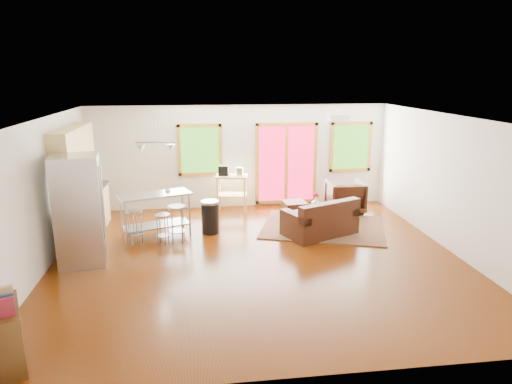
{
  "coord_description": "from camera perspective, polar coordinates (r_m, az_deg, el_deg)",
  "views": [
    {
      "loc": [
        -1.07,
        -7.88,
        3.35
      ],
      "look_at": [
        0.0,
        0.3,
        1.2
      ],
      "focal_mm": 32.0,
      "sensor_mm": 36.0,
      "label": 1
    }
  ],
  "objects": [
    {
      "name": "floor",
      "position": [
        8.63,
        0.26,
        -8.3
      ],
      "size": [
        7.5,
        7.0,
        0.02
      ],
      "primitive_type": "cube",
      "color": "#3E1702",
      "rests_on": "ground"
    },
    {
      "name": "ceiling",
      "position": [
        7.99,
        0.28,
        9.29
      ],
      "size": [
        7.5,
        7.0,
        0.02
      ],
      "primitive_type": "cube",
      "color": "white",
      "rests_on": "ground"
    },
    {
      "name": "back_wall",
      "position": [
        11.62,
        -2.05,
        4.43
      ],
      "size": [
        7.5,
        0.02,
        2.6
      ],
      "primitive_type": "cube",
      "color": "silver",
      "rests_on": "ground"
    },
    {
      "name": "left_wall",
      "position": [
        8.58,
        -25.48,
        -0.67
      ],
      "size": [
        0.02,
        7.0,
        2.6
      ],
      "primitive_type": "cube",
      "color": "silver",
      "rests_on": "ground"
    },
    {
      "name": "right_wall",
      "position": [
        9.46,
        23.46,
        0.87
      ],
      "size": [
        0.02,
        7.0,
        2.6
      ],
      "primitive_type": "cube",
      "color": "silver",
      "rests_on": "ground"
    },
    {
      "name": "front_wall",
      "position": [
        4.94,
        5.8,
        -9.96
      ],
      "size": [
        7.5,
        0.02,
        2.6
      ],
      "primitive_type": "cube",
      "color": "silver",
      "rests_on": "ground"
    },
    {
      "name": "window_left",
      "position": [
        11.49,
        -7.03,
        5.23
      ],
      "size": [
        1.1,
        0.05,
        1.3
      ],
      "color": "#295715",
      "rests_on": "back_wall"
    },
    {
      "name": "french_doors",
      "position": [
        11.78,
        3.81,
        3.56
      ],
      "size": [
        1.6,
        0.05,
        2.1
      ],
      "color": "#B41234",
      "rests_on": "back_wall"
    },
    {
      "name": "window_right",
      "position": [
        12.15,
        11.77,
        5.54
      ],
      "size": [
        1.1,
        0.05,
        1.3
      ],
      "color": "#295715",
      "rests_on": "back_wall"
    },
    {
      "name": "rug",
      "position": [
        10.36,
        8.37,
        -4.34
      ],
      "size": [
        3.16,
        2.77,
        0.03
      ],
      "primitive_type": "cube",
      "rotation": [
        0.0,
        0.0,
        -0.32
      ],
      "color": "#4A5D36",
      "rests_on": "floor"
    },
    {
      "name": "loveseat",
      "position": [
        9.78,
        8.1,
        -3.63
      ],
      "size": [
        1.7,
        1.37,
        0.79
      ],
      "rotation": [
        0.0,
        0.0,
        0.42
      ],
      "color": "black",
      "rests_on": "floor"
    },
    {
      "name": "coffee_table",
      "position": [
        10.44,
        9.09,
        -2.44
      ],
      "size": [
        0.94,
        0.58,
        0.37
      ],
      "rotation": [
        0.0,
        0.0,
        -0.02
      ],
      "color": "#3E230B",
      "rests_on": "floor"
    },
    {
      "name": "armchair",
      "position": [
        11.45,
        11.07,
        -0.4
      ],
      "size": [
        0.89,
        0.83,
        0.88
      ],
      "primitive_type": "imported",
      "rotation": [
        0.0,
        0.0,
        3.1
      ],
      "color": "black",
      "rests_on": "floor"
    },
    {
      "name": "ottoman",
      "position": [
        11.09,
        4.82,
        -2.08
      ],
      "size": [
        0.58,
        0.58,
        0.35
      ],
      "primitive_type": "cube",
      "rotation": [
        0.0,
        0.0,
        0.11
      ],
      "color": "black",
      "rests_on": "floor"
    },
    {
      "name": "vase",
      "position": [
        10.47,
        7.47,
        -1.18
      ],
      "size": [
        0.26,
        0.26,
        0.34
      ],
      "rotation": [
        0.0,
        0.0,
        -0.36
      ],
      "color": "silver",
      "rests_on": "coffee_table"
    },
    {
      "name": "book",
      "position": [
        10.51,
        9.93,
        -1.04
      ],
      "size": [
        0.23,
        0.1,
        0.31
      ],
      "primitive_type": "imported",
      "rotation": [
        0.0,
        0.0,
        -0.32
      ],
      "color": "maroon",
      "rests_on": "coffee_table"
    },
    {
      "name": "cabinets",
      "position": [
        10.17,
        -20.95,
        -0.15
      ],
      "size": [
        0.64,
        2.24,
        2.3
      ],
      "color": "#DDBC6B",
      "rests_on": "floor"
    },
    {
      "name": "refrigerator",
      "position": [
        8.69,
        -21.21,
        -2.14
      ],
      "size": [
        0.91,
        0.88,
        1.98
      ],
      "rotation": [
        0.0,
        0.0,
        0.15
      ],
      "color": "#B7BABC",
      "rests_on": "floor"
    },
    {
      "name": "island",
      "position": [
        9.77,
        -12.45,
        -1.87
      ],
      "size": [
        1.57,
        1.05,
        0.93
      ],
      "rotation": [
        0.0,
        0.0,
        0.35
      ],
      "color": "#B7BABC",
      "rests_on": "floor"
    },
    {
      "name": "cup",
      "position": [
        9.54,
        -10.96,
        0.12
      ],
      "size": [
        0.14,
        0.12,
        0.11
      ],
      "primitive_type": "imported",
      "rotation": [
        0.0,
        0.0,
        0.32
      ],
      "color": "white",
      "rests_on": "island"
    },
    {
      "name": "bar_stool_a",
      "position": [
        9.46,
        -14.92,
        -3.27
      ],
      "size": [
        0.44,
        0.44,
        0.71
      ],
      "rotation": [
        0.0,
        0.0,
        -0.42
      ],
      "color": "#B7BABC",
      "rests_on": "floor"
    },
    {
      "name": "bar_stool_b",
      "position": [
        9.3,
        -11.63,
        -3.72
      ],
      "size": [
        0.37,
        0.37,
        0.64
      ],
      "rotation": [
        0.0,
        0.0,
        -0.26
      ],
      "color": "#B7BABC",
      "rests_on": "floor"
    },
    {
      "name": "bar_stool_c",
      "position": [
        9.37,
        -9.89,
        -2.87
      ],
      "size": [
        0.38,
        0.38,
        0.77
      ],
      "rotation": [
        0.0,
        0.0,
        0.06
      ],
      "color": "#B7BABC",
      "rests_on": "floor"
    },
    {
      "name": "trash_can",
      "position": [
        9.87,
        -5.74,
        -3.09
      ],
      "size": [
        0.51,
        0.51,
        0.72
      ],
      "rotation": [
        0.0,
        0.0,
        0.4
      ],
      "color": "black",
      "rests_on": "floor"
    },
    {
      "name": "kitchen_cart",
      "position": [
        11.22,
        -3.18,
        1.45
      ],
      "size": [
        0.84,
        0.62,
        1.17
      ],
      "rotation": [
        0.0,
        0.0,
        -0.18
      ],
      "color": "#DDBC6B",
      "rests_on": "floor"
    },
    {
      "name": "bookshelf",
      "position": [
        6.3,
        -28.71,
        -15.37
      ],
      "size": [
        0.62,
        0.9,
        0.99
      ],
      "rotation": [
        0.0,
        0.0,
        0.39
      ],
      "color": "#3E230B",
      "rests_on": "floor"
    },
    {
      "name": "ceiling_flush",
      "position": [
        8.93,
        10.11,
        9.11
      ],
      "size": [
        0.35,
        0.35,
        0.12
      ],
      "primitive_type": "cube",
      "color": "white",
      "rests_on": "ceiling"
    },
    {
      "name": "pendant_light",
      "position": [
        9.53,
        -12.42,
        5.5
      ],
      "size": [
        0.8,
        0.18,
        0.79
      ],
      "color": "gray",
      "rests_on": "ceiling"
    }
  ]
}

